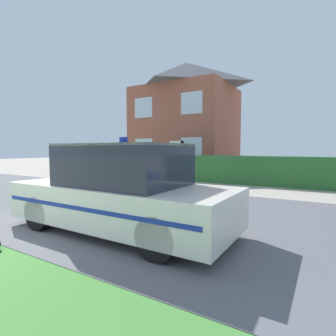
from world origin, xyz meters
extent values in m
cube|color=#5B5B60|center=(0.00, 3.97, 0.01)|extent=(28.00, 6.62, 0.01)
cube|color=#2D662D|center=(1.43, 10.35, 0.64)|extent=(12.65, 0.74, 1.28)
cylinder|color=black|center=(0.06, 3.04, 0.34)|extent=(0.65, 0.20, 0.65)
cylinder|color=black|center=(0.05, 1.47, 0.34)|extent=(0.65, 0.20, 0.65)
cylinder|color=black|center=(2.81, 3.02, 0.34)|extent=(0.65, 0.20, 0.65)
cylinder|color=black|center=(2.80, 1.46, 0.34)|extent=(0.65, 0.20, 0.65)
cube|color=silver|center=(1.43, 2.25, 0.55)|extent=(4.45, 1.79, 0.72)
cube|color=#232833|center=(1.54, 2.25, 1.29)|extent=(2.20, 1.60, 0.77)
cube|color=silver|center=(1.54, 2.25, 1.66)|extent=(2.20, 1.60, 0.04)
cube|color=navy|center=(1.43, 3.13, 0.60)|extent=(4.22, 0.03, 0.07)
cube|color=navy|center=(1.42, 1.36, 0.60)|extent=(4.22, 0.03, 0.07)
cylinder|color=#1933A5|center=(1.54, 2.25, 1.74)|extent=(0.16, 0.16, 0.12)
cube|color=#93513D|center=(-3.88, 15.43, 2.92)|extent=(6.40, 5.46, 5.84)
pyramid|color=#56565B|center=(-3.88, 15.43, 6.77)|extent=(6.72, 5.73, 1.86)
cube|color=white|center=(-3.13, 12.69, 1.05)|extent=(1.00, 0.02, 2.10)
cube|color=silver|center=(-5.64, 12.69, 1.63)|extent=(1.40, 0.02, 1.30)
cube|color=silver|center=(-2.12, 12.69, 1.63)|extent=(1.40, 0.02, 1.30)
cube|color=silver|center=(-5.64, 12.69, 4.32)|extent=(1.40, 0.02, 1.30)
cube|color=silver|center=(-2.12, 12.69, 4.32)|extent=(1.40, 0.02, 1.30)
camera|label=1|loc=(4.76, -1.53, 1.58)|focal=28.00mm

